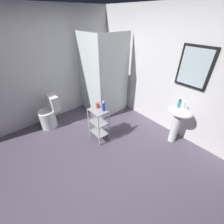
# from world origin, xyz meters

# --- Properties ---
(ground_plane) EXTENTS (4.20, 4.20, 0.02)m
(ground_plane) POSITION_xyz_m (0.00, 0.00, -0.01)
(ground_plane) COLOR #524959
(wall_back) EXTENTS (4.20, 0.14, 2.50)m
(wall_back) POSITION_xyz_m (0.01, 1.85, 1.25)
(wall_back) COLOR silver
(wall_back) RESTS_ON ground_plane
(wall_left) EXTENTS (0.10, 4.20, 2.50)m
(wall_left) POSITION_xyz_m (-1.85, 0.00, 1.25)
(wall_left) COLOR silver
(wall_left) RESTS_ON ground_plane
(shower_stall) EXTENTS (0.92, 0.92, 2.00)m
(shower_stall) POSITION_xyz_m (-1.20, 1.18, 0.46)
(shower_stall) COLOR white
(shower_stall) RESTS_ON ground_plane
(pedestal_sink) EXTENTS (0.46, 0.37, 0.81)m
(pedestal_sink) POSITION_xyz_m (0.74, 1.52, 0.58)
(pedestal_sink) COLOR white
(pedestal_sink) RESTS_ON ground_plane
(sink_faucet) EXTENTS (0.03, 0.03, 0.10)m
(sink_faucet) POSITION_xyz_m (0.74, 1.64, 0.86)
(sink_faucet) COLOR silver
(sink_faucet) RESTS_ON pedestal_sink
(toilet) EXTENTS (0.37, 0.49, 0.76)m
(toilet) POSITION_xyz_m (-1.48, -0.25, 0.31)
(toilet) COLOR white
(toilet) RESTS_ON ground_plane
(storage_cart) EXTENTS (0.38, 0.28, 0.74)m
(storage_cart) POSITION_xyz_m (-0.34, 0.37, 0.44)
(storage_cart) COLOR silver
(storage_cart) RESTS_ON ground_plane
(hand_soap_bottle) EXTENTS (0.06, 0.06, 0.17)m
(hand_soap_bottle) POSITION_xyz_m (0.68, 1.55, 0.88)
(hand_soap_bottle) COLOR #389ED1
(hand_soap_bottle) RESTS_ON pedestal_sink
(shampoo_bottle_blue) EXTENTS (0.06, 0.06, 0.21)m
(shampoo_bottle_blue) POSITION_xyz_m (-0.25, 0.45, 0.83)
(shampoo_bottle_blue) COLOR blue
(shampoo_bottle_blue) RESTS_ON storage_cart
(rinse_cup) EXTENTS (0.08, 0.08, 0.11)m
(rinse_cup) POSITION_xyz_m (-0.41, 0.43, 0.79)
(rinse_cup) COLOR #B24742
(rinse_cup) RESTS_ON storage_cart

